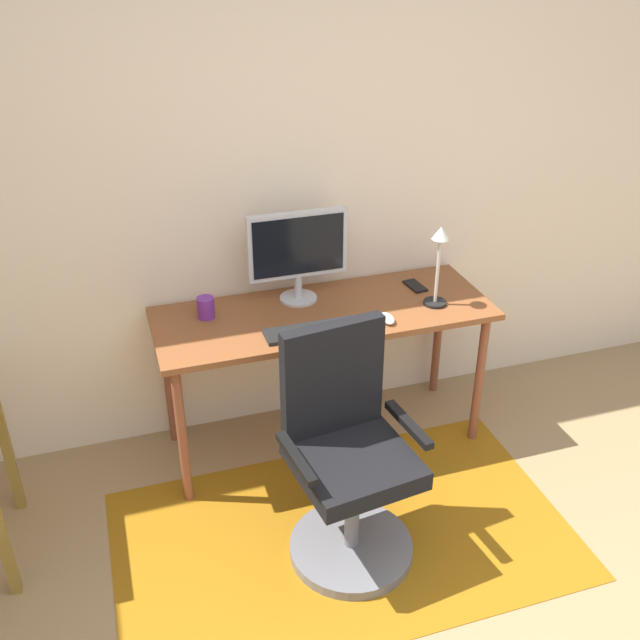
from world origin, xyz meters
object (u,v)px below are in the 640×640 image
Objects in this scene: monitor at (298,249)px; office_chair at (347,468)px; keyboard at (312,330)px; cell_phone at (415,286)px; desk_lamp at (439,257)px; coffee_cup at (206,308)px; desk at (324,325)px; computer_mouse at (387,318)px.

monitor is 1.05m from office_chair.
keyboard is 0.43× the size of office_chair.
desk_lamp reaches higher than cell_phone.
cell_phone is at bearing -0.29° from coffee_cup.
monitor is 0.65m from cell_phone.
coffee_cup is 0.25× the size of desk_lamp.
coffee_cup is at bearing 169.11° from desk_lamp.
desk_lamp is at bearing -10.42° from desk.
computer_mouse is 0.74m from office_chair.
desk is at bearing 72.05° from office_chair.
computer_mouse is 0.83m from coffee_cup.
keyboard is at bearing -95.26° from monitor.
monitor is 4.78× the size of coffee_cup.
desk is 0.22m from keyboard.
cell_phone is (1.05, -0.01, -0.04)m from coffee_cup.
cell_phone is at bearing 44.48° from office_chair.
computer_mouse reaches higher than keyboard.
desk_lamp is at bearing -92.25° from cell_phone.
cell_phone is 0.31m from desk_lamp.
office_chair reaches higher than cell_phone.
desk is 0.56m from coffee_cup.
desk is 0.38m from monitor.
desk is at bearing -174.71° from cell_phone.
desk_lamp is (0.60, -0.25, -0.02)m from monitor.
keyboard is at bearing -33.52° from coffee_cup.
desk_lamp is at bearing 6.93° from keyboard.
monitor is at bearing 157.85° from desk_lamp.
desk is 3.34× the size of monitor.
coffee_cup is at bearing 108.62° from office_chair.
desk_lamp reaches higher than desk.
monitor is 1.10× the size of keyboard.
monitor is at bearing 79.15° from office_chair.
office_chair is (-0.65, -0.82, -0.33)m from cell_phone.
coffee_cup is at bearing 168.64° from desk.
coffee_cup reaches higher than desk.
office_chair is (0.40, -0.82, -0.38)m from coffee_cup.
desk_lamp is 0.39× the size of office_chair.
desk is at bearing 142.14° from computer_mouse.
office_chair is at bearing -93.63° from monitor.
cell_phone is at bearing 46.97° from computer_mouse.
monitor reaches higher than cell_phone.
desk_lamp is at bearing 17.79° from computer_mouse.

